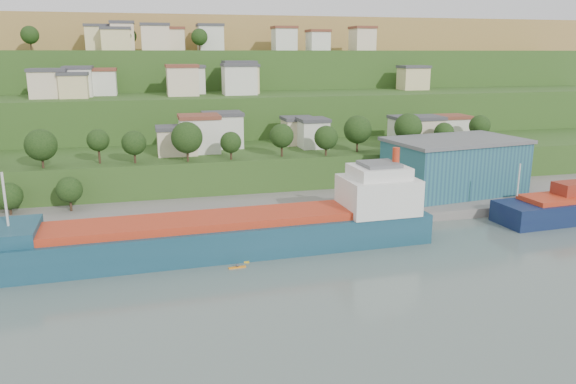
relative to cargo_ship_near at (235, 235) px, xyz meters
name	(u,v)px	position (x,y,z in m)	size (l,w,h in m)	color
ground	(275,264)	(5.45, -7.51, -3.14)	(500.00, 500.00, 0.00)	#4E5E56
quay	(333,211)	(25.45, 20.49, -3.14)	(220.00, 26.00, 4.00)	slate
hillside	(190,131)	(5.45, 161.16, -3.05)	(360.00, 211.11, 96.00)	#284719
cargo_ship_near	(235,235)	(0.00, 0.00, 0.00)	(76.78, 14.24, 19.66)	#133947
warehouse	(454,165)	(56.28, 22.75, 5.30)	(33.29, 23.03, 12.80)	navy
dinghy	(2,240)	(-40.47, 11.85, -1.51)	(4.28, 1.61, 0.86)	silver
kayak_orange	(237,267)	(-1.03, -7.85, -2.93)	(2.91, 0.74, 0.72)	orange
kayak_yellow	(239,261)	(-0.24, -5.36, -2.89)	(3.40, 1.69, 0.85)	yellow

